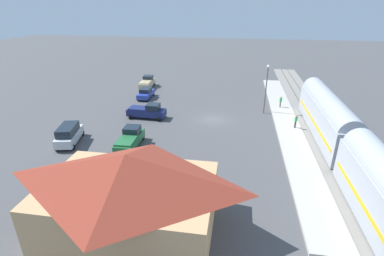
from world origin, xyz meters
name	(u,v)px	position (x,y,z in m)	size (l,w,h in m)	color
ground_plane	(213,119)	(0.00, 0.00, 0.00)	(200.00, 200.00, 0.00)	#4C4C4F
railway_track	(317,125)	(-14.00, 0.00, 0.09)	(4.80, 70.00, 0.30)	gray
platform	(286,123)	(-10.00, 0.00, 0.15)	(3.20, 46.00, 0.30)	#B7B2A8
passenger_train	(353,149)	(-14.00, 12.24, 2.86)	(2.93, 36.38, 4.98)	#ADB2BC
station_building	(128,190)	(4.00, 22.00, 3.10)	(12.73, 8.69, 5.97)	tan
pedestrian_on_platform	(281,101)	(-9.81, -6.12, 1.28)	(0.36, 0.36, 1.71)	brown
pedestrian_waiting_far	(296,121)	(-10.78, 1.86, 1.28)	(0.36, 0.36, 1.71)	#333338
sedan_blue	(146,93)	(12.37, -8.04, 0.88)	(1.92, 4.53, 1.74)	#283D9E
suv_silver	(69,134)	(15.92, 10.10, 1.15)	(3.00, 5.21, 2.22)	silver
pickup_tan	(147,82)	(14.13, -14.53, 1.03)	(2.22, 5.49, 2.14)	#C6B284
pickup_navy	(147,111)	(9.35, 0.88, 1.03)	(5.48, 2.65, 2.14)	navy
pickup_green	(130,139)	(8.54, 9.95, 1.03)	(2.11, 5.45, 2.14)	#236638
light_pole_near_platform	(267,83)	(-7.20, -3.83, 4.57)	(0.44, 0.44, 7.19)	#515156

